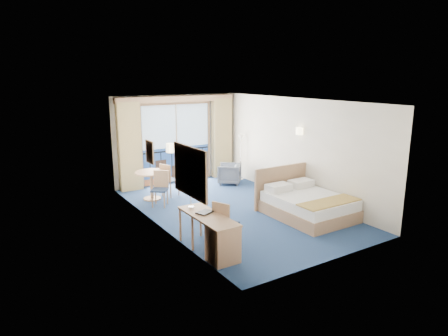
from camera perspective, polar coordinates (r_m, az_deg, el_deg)
The scene contains 22 objects.
floor at distance 10.00m, azimuth 1.42°, elevation -5.99°, with size 6.50×6.50×0.00m, color navy.
room_walls at distance 9.56m, azimuth 1.48°, elevation 4.12°, with size 4.04×6.54×2.72m.
balcony_door at distance 12.44m, azimuth -6.81°, elevation 3.17°, with size 2.36×0.03×2.52m.
curtain_left at distance 11.71m, azimuth -13.35°, elevation 2.95°, with size 0.65×0.22×2.55m, color tan.
curtain_right at distance 13.02m, azimuth -0.33°, elevation 4.31°, with size 0.65×0.22×2.55m, color tan.
pelmet at distance 12.17m, azimuth -6.72°, elevation 9.78°, with size 3.80×0.25×0.18m, color tan.
mirror at distance 7.36m, azimuth -4.87°, elevation -0.50°, with size 0.05×1.25×0.95m.
wall_print at distance 9.09m, azimuth -10.55°, elevation 2.28°, with size 0.04×0.42×0.52m.
sconce_left at distance 8.10m, azimuth -7.65°, elevation 2.87°, with size 0.18×0.18×0.18m, color #FFECB2.
sconce_right at distance 10.63m, azimuth 10.71°, elevation 5.20°, with size 0.18×0.18×0.18m, color #FFECB2.
bed at distance 9.69m, azimuth 11.70°, elevation -5.08°, with size 1.67×1.99×1.05m.
nightstand at distance 10.97m, azimuth 9.23°, elevation -3.03°, with size 0.39×0.37×0.51m, color tan.
phone at distance 10.89m, azimuth 9.45°, elevation -1.57°, with size 0.17×0.13×0.08m, color silver.
armchair at distance 12.29m, azimuth 0.76°, elevation -0.82°, with size 0.66×0.68×0.62m, color #444952.
floor_lamp at distance 12.59m, azimuth 2.42°, elevation 3.22°, with size 0.20×0.20×1.46m.
desk at distance 7.31m, azimuth -0.65°, elevation -10.07°, with size 0.53×1.53×0.72m.
desk_chair at distance 7.80m, azimuth -0.02°, elevation -7.60°, with size 0.53×0.53×0.92m.
folder at distance 7.65m, azimuth -2.79°, elevation -6.34°, with size 0.29×0.22×0.03m, color black.
desk_lamp at distance 7.84m, azimuth -4.78°, elevation -3.57°, with size 0.11×0.11×0.42m.
round_table at distance 10.85m, azimuth -10.34°, elevation -1.46°, with size 0.85×0.85×0.77m.
table_chair_a at distance 11.05m, azimuth -7.98°, elevation -1.45°, with size 0.52×0.51×0.92m.
table_chair_b at distance 10.34m, azimuth -9.09°, elevation -2.57°, with size 0.55×0.55×0.90m.
Camera 1 is at (-5.23, -7.86, 3.29)m, focal length 32.00 mm.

